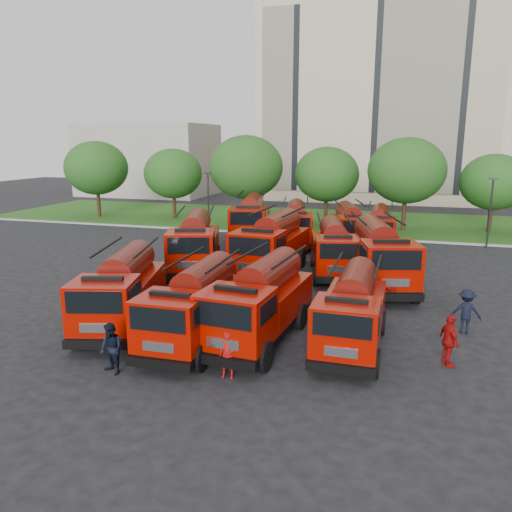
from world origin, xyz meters
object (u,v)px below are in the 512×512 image
at_px(fire_truck_7, 379,255).
at_px(fire_truck_5, 272,244).
at_px(fire_truck_6, 334,248).
at_px(fire_truck_10, 350,227).
at_px(firefighter_2, 447,366).
at_px(fire_truck_3, 352,310).
at_px(firefighter_1, 113,373).
at_px(fire_truck_0, 122,290).
at_px(fire_truck_9, 296,224).
at_px(fire_truck_4, 195,243).
at_px(fire_truck_11, 379,227).
at_px(fire_truck_1, 196,305).
at_px(firefighter_4, 222,296).
at_px(firefighter_3, 464,333).
at_px(firefighter_5, 378,307).
at_px(firefighter_0, 228,377).
at_px(fire_truck_8, 251,219).
at_px(fire_truck_2, 260,301).

bearing_deg(fire_truck_7, fire_truck_5, 155.35).
bearing_deg(fire_truck_6, fire_truck_10, 76.88).
distance_m(fire_truck_7, firefighter_2, 9.85).
distance_m(fire_truck_3, firefighter_1, 8.90).
xyz_separation_m(fire_truck_0, fire_truck_9, (3.36, 18.93, 0.01)).
height_order(fire_truck_4, fire_truck_11, fire_truck_4).
height_order(fire_truck_1, fire_truck_10, fire_truck_10).
xyz_separation_m(fire_truck_11, firefighter_4, (-6.94, -14.49, -1.48)).
bearing_deg(firefighter_2, firefighter_3, -41.51).
distance_m(firefighter_1, firefighter_5, 12.67).
bearing_deg(fire_truck_5, firefighter_0, -78.11).
bearing_deg(firefighter_0, firefighter_4, 106.53).
relative_size(fire_truck_1, fire_truck_6, 0.93).
bearing_deg(fire_truck_5, firefighter_5, -32.06).
height_order(fire_truck_6, fire_truck_10, fire_truck_10).
distance_m(fire_truck_6, fire_truck_9, 8.93).
bearing_deg(fire_truck_3, fire_truck_5, 120.78).
bearing_deg(fire_truck_8, fire_truck_1, -91.09).
xyz_separation_m(fire_truck_6, fire_truck_11, (2.13, 8.67, -0.08)).
bearing_deg(fire_truck_7, fire_truck_2, -129.14).
relative_size(fire_truck_2, fire_truck_4, 0.90).
xyz_separation_m(fire_truck_7, firefighter_0, (-4.14, -12.26, -1.76)).
bearing_deg(fire_truck_3, fire_truck_10, 96.63).
height_order(fire_truck_0, firefighter_1, fire_truck_0).
bearing_deg(fire_truck_11, fire_truck_1, -107.60).
distance_m(fire_truck_3, fire_truck_7, 8.54).
bearing_deg(fire_truck_10, fire_truck_5, -127.43).
bearing_deg(firefighter_4, fire_truck_5, -69.59).
xyz_separation_m(fire_truck_4, fire_truck_11, (10.23, 10.26, -0.23)).
distance_m(fire_truck_0, fire_truck_9, 19.22).
bearing_deg(fire_truck_5, fire_truck_3, -56.18).
bearing_deg(firefighter_5, fire_truck_9, -29.13).
height_order(fire_truck_8, fire_truck_9, fire_truck_8).
height_order(fire_truck_4, fire_truck_5, fire_truck_5).
height_order(fire_truck_5, fire_truck_8, fire_truck_5).
xyz_separation_m(fire_truck_7, fire_truck_11, (-0.53, 10.62, -0.27)).
relative_size(fire_truck_0, fire_truck_9, 1.00).
bearing_deg(firefighter_2, fire_truck_9, -0.55).
distance_m(fire_truck_1, fire_truck_10, 19.88).
height_order(fire_truck_3, fire_truck_9, fire_truck_9).
distance_m(firefighter_0, firefighter_2, 7.68).
distance_m(fire_truck_6, fire_truck_7, 3.30).
height_order(fire_truck_7, firefighter_4, fire_truck_7).
bearing_deg(firefighter_5, fire_truck_1, 77.43).
distance_m(fire_truck_6, firefighter_5, 6.33).
height_order(fire_truck_4, firefighter_3, fire_truck_4).
bearing_deg(fire_truck_10, fire_truck_9, 162.63).
relative_size(fire_truck_2, firefighter_5, 3.89).
xyz_separation_m(fire_truck_4, firefighter_5, (10.99, -3.82, -1.72)).
relative_size(fire_truck_8, firefighter_3, 4.35).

